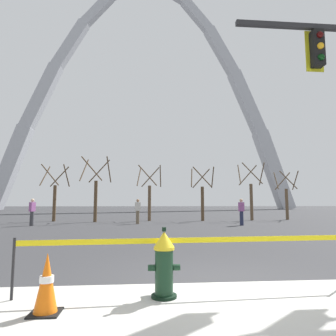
% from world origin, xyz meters
% --- Properties ---
extents(ground_plane, '(240.00, 240.00, 0.00)m').
position_xyz_m(ground_plane, '(0.00, 0.00, 0.00)').
color(ground_plane, '#333335').
extents(fire_hydrant, '(0.46, 0.48, 0.99)m').
position_xyz_m(fire_hydrant, '(-0.80, -0.62, 0.47)').
color(fire_hydrant, black).
rests_on(fire_hydrant, ground).
extents(caution_tape_barrier, '(5.12, 0.35, 0.85)m').
position_xyz_m(caution_tape_barrier, '(-0.36, -0.40, 0.59)').
color(caution_tape_barrier, '#232326').
rests_on(caution_tape_barrier, ground).
extents(traffic_cone_by_hydrant, '(0.36, 0.36, 0.73)m').
position_xyz_m(traffic_cone_by_hydrant, '(-2.27, -1.14, 0.36)').
color(traffic_cone_by_hydrant, black).
rests_on(traffic_cone_by_hydrant, ground).
extents(monument_arch, '(62.33, 2.75, 50.49)m').
position_xyz_m(monument_arch, '(0.00, 57.83, 22.38)').
color(monument_arch, '#B2B5BC').
rests_on(monument_arch, ground).
extents(tree_far_left, '(1.91, 1.92, 4.14)m').
position_xyz_m(tree_far_left, '(-7.46, 18.20, 1.84)').
color(tree_far_left, brown).
rests_on(tree_far_left, ground).
extents(tree_left_mid, '(2.10, 2.12, 4.58)m').
position_xyz_m(tree_left_mid, '(-4.34, 17.13, 2.04)').
color(tree_left_mid, brown).
rests_on(tree_left_mid, ground).
extents(tree_center_left, '(1.92, 1.93, 4.17)m').
position_xyz_m(tree_center_left, '(-0.48, 18.28, 1.85)').
color(tree_center_left, brown).
rests_on(tree_center_left, ground).
extents(tree_center_right, '(1.86, 1.87, 4.04)m').
position_xyz_m(tree_center_right, '(3.52, 17.85, 1.79)').
color(tree_center_right, brown).
rests_on(tree_center_right, ground).
extents(tree_right_mid, '(2.04, 2.05, 4.44)m').
position_xyz_m(tree_right_mid, '(7.47, 18.25, 1.97)').
color(tree_right_mid, brown).
rests_on(tree_right_mid, ground).
extents(tree_far_right, '(1.80, 1.81, 3.90)m').
position_xyz_m(tree_far_right, '(10.61, 18.79, 1.73)').
color(tree_far_right, brown).
rests_on(tree_far_right, ground).
extents(pedestrian_walking_left, '(0.32, 0.39, 1.59)m').
position_xyz_m(pedestrian_walking_left, '(-7.52, 13.75, 0.82)').
color(pedestrian_walking_left, '#38383D').
rests_on(pedestrian_walking_left, ground).
extents(pedestrian_standing_center, '(0.37, 0.25, 1.59)m').
position_xyz_m(pedestrian_standing_center, '(-1.32, 14.88, 0.82)').
color(pedestrian_standing_center, brown).
rests_on(pedestrian_standing_center, ground).
extents(pedestrian_walking_right, '(0.30, 0.39, 1.59)m').
position_xyz_m(pedestrian_walking_right, '(4.90, 12.98, 0.82)').
color(pedestrian_walking_right, '#232847').
rests_on(pedestrian_walking_right, ground).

